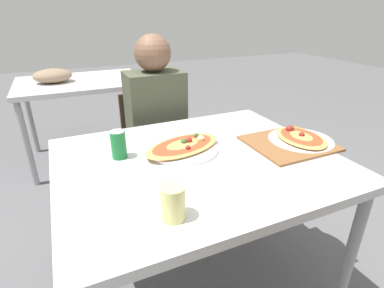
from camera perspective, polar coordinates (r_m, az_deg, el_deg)
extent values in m
plane|color=#59595B|center=(1.81, 0.90, -25.21)|extent=(14.00, 14.00, 0.00)
cube|color=silver|center=(1.32, 1.11, -3.56)|extent=(1.19, 0.98, 0.04)
cylinder|color=#99999E|center=(1.58, 27.77, -18.72)|extent=(0.05, 0.05, 0.74)
cylinder|color=#99999E|center=(1.80, -21.50, -11.64)|extent=(0.05, 0.05, 0.74)
cylinder|color=#99999E|center=(2.08, 9.46, -4.92)|extent=(0.05, 0.05, 0.74)
cube|color=#3F2D1E|center=(2.11, -6.71, -2.51)|extent=(0.40, 0.40, 0.04)
cube|color=#3F2D1E|center=(2.18, -8.51, 4.72)|extent=(0.38, 0.03, 0.40)
cylinder|color=#38383D|center=(2.13, -0.58, -8.90)|extent=(0.03, 0.03, 0.40)
cylinder|color=#38383D|center=(2.04, -9.50, -10.94)|extent=(0.03, 0.03, 0.40)
cylinder|color=#38383D|center=(2.40, -3.86, -4.80)|extent=(0.03, 0.03, 0.40)
cylinder|color=#38383D|center=(2.33, -11.76, -6.40)|extent=(0.03, 0.03, 0.40)
cylinder|color=#2D2D38|center=(2.13, -3.34, -8.34)|extent=(0.10, 0.10, 0.44)
cylinder|color=#2D2D38|center=(2.09, -7.49, -9.27)|extent=(0.10, 0.10, 0.44)
cube|color=#474C38|center=(1.96, -6.88, 5.20)|extent=(0.36, 0.23, 0.58)
sphere|color=brown|center=(1.87, -7.51, 16.82)|extent=(0.22, 0.22, 0.22)
cylinder|color=white|center=(1.38, -1.77, -0.95)|extent=(0.33, 0.33, 0.01)
ellipsoid|color=tan|center=(1.38, -1.78, -0.32)|extent=(0.43, 0.31, 0.02)
ellipsoid|color=#B24223|center=(1.37, -1.78, -0.09)|extent=(0.35, 0.25, 0.01)
sphere|color=beige|center=(1.41, 1.42, 0.96)|extent=(0.03, 0.03, 0.03)
sphere|color=maroon|center=(1.39, -0.57, 0.70)|extent=(0.03, 0.03, 0.03)
sphere|color=maroon|center=(1.33, -0.76, -0.73)|extent=(0.02, 0.02, 0.02)
sphere|color=#335928|center=(1.38, -1.54, 0.47)|extent=(0.03, 0.03, 0.03)
sphere|color=#335928|center=(1.45, 0.82, 1.62)|extent=(0.03, 0.03, 0.03)
sphere|color=beige|center=(1.41, 1.73, 1.05)|extent=(0.03, 0.03, 0.03)
cylinder|color=#197233|center=(1.34, -13.81, -0.15)|extent=(0.07, 0.07, 0.12)
cylinder|color=silver|center=(1.31, -14.08, 2.33)|extent=(0.06, 0.06, 0.00)
cylinder|color=#E0DB7F|center=(0.94, -3.65, -11.04)|extent=(0.08, 0.08, 0.11)
cube|color=brown|center=(1.52, 17.91, 0.13)|extent=(0.38, 0.34, 0.01)
cylinder|color=white|center=(1.57, 19.95, 0.62)|extent=(0.31, 0.31, 0.01)
ellipsoid|color=tan|center=(1.56, 20.03, 1.19)|extent=(0.24, 0.32, 0.02)
ellipsoid|color=#B24223|center=(1.56, 20.07, 1.39)|extent=(0.20, 0.26, 0.01)
sphere|color=maroon|center=(1.60, 18.03, 2.78)|extent=(0.03, 0.03, 0.03)
sphere|color=#335928|center=(1.62, 18.35, 2.85)|extent=(0.03, 0.03, 0.03)
sphere|color=maroon|center=(1.55, 20.17, 1.68)|extent=(0.03, 0.03, 0.03)
cube|color=silver|center=(2.97, -20.48, 10.92)|extent=(1.10, 0.80, 0.04)
ellipsoid|color=#8C7259|center=(2.94, -25.02, 11.70)|extent=(0.32, 0.24, 0.12)
cylinder|color=#99999E|center=(2.75, -28.89, -0.19)|extent=(0.05, 0.05, 0.74)
cylinder|color=#99999E|center=(2.82, -8.56, 3.29)|extent=(0.05, 0.05, 0.74)
cylinder|color=#99999E|center=(3.41, -28.41, 4.31)|extent=(0.05, 0.05, 0.74)
cylinder|color=#99999E|center=(3.47, -11.86, 7.08)|extent=(0.05, 0.05, 0.74)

